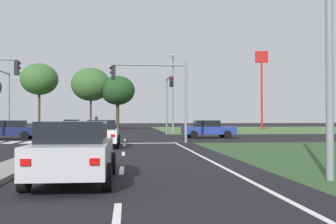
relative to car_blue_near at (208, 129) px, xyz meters
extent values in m
plane|color=black|center=(-10.36, 0.43, -0.75)|extent=(200.00, 200.00, 0.00)
cube|color=#476B38|center=(15.14, 24.93, -0.75)|extent=(35.00, 35.00, 0.01)
cube|color=gray|center=(-10.36, -18.57, -0.68)|extent=(1.20, 22.00, 0.14)
cube|color=gray|center=(-10.36, 25.43, -0.68)|extent=(1.20, 36.00, 0.14)
cube|color=silver|center=(-6.86, -26.32, -0.75)|extent=(0.14, 2.00, 0.01)
cube|color=silver|center=(-6.86, -20.32, -0.75)|extent=(0.14, 2.00, 0.01)
cube|color=silver|center=(-6.86, -14.32, -0.75)|extent=(0.14, 2.00, 0.01)
cube|color=silver|center=(-6.86, -8.32, -0.75)|extent=(0.14, 2.00, 0.01)
cube|color=silver|center=(-6.86, -2.32, -0.75)|extent=(0.14, 2.00, 0.01)
cube|color=silver|center=(-3.51, -17.57, -0.75)|extent=(0.14, 24.00, 0.01)
cube|color=silver|center=(-6.56, -6.57, -0.75)|extent=(6.40, 0.50, 0.01)
cube|color=silver|center=(-14.46, -4.77, -0.75)|extent=(0.70, 2.80, 0.01)
cube|color=silver|center=(-13.31, -4.77, -0.75)|extent=(0.70, 2.80, 0.01)
cube|color=silver|center=(-12.16, -4.77, -0.75)|extent=(0.70, 2.80, 0.01)
cube|color=navy|center=(0.04, 0.00, -0.12)|extent=(4.33, 1.81, 0.62)
cube|color=black|center=(-0.11, 0.00, 0.45)|extent=(1.99, 1.59, 0.52)
cube|color=red|center=(-2.15, 0.69, -0.06)|extent=(0.04, 0.20, 0.14)
cube|color=red|center=(-2.15, -0.69, -0.06)|extent=(0.04, 0.20, 0.14)
cylinder|color=black|center=(1.42, 0.91, -0.43)|extent=(0.64, 0.22, 0.64)
cylinder|color=black|center=(1.42, -0.91, -0.43)|extent=(0.64, 0.22, 0.64)
cylinder|color=black|center=(-1.35, 0.91, -0.43)|extent=(0.64, 0.22, 0.64)
cylinder|color=black|center=(-1.35, -0.91, -0.43)|extent=(0.64, 0.22, 0.64)
cube|color=silver|center=(-8.09, -9.76, -0.08)|extent=(1.74, 4.44, 0.70)
cube|color=black|center=(-8.09, -9.91, 0.52)|extent=(1.53, 2.04, 0.52)
cube|color=red|center=(-8.75, -12.00, -0.01)|extent=(0.20, 0.04, 0.14)
cube|color=red|center=(-7.43, -12.00, -0.01)|extent=(0.20, 0.04, 0.14)
cylinder|color=black|center=(-8.96, -8.34, -0.43)|extent=(0.22, 0.64, 0.64)
cylinder|color=black|center=(-7.22, -8.34, -0.43)|extent=(0.22, 0.64, 0.64)
cylinder|color=black|center=(-8.96, -11.18, -0.43)|extent=(0.22, 0.64, 0.64)
cylinder|color=black|center=(-7.22, -11.18, -0.43)|extent=(0.22, 0.64, 0.64)
cube|color=#B7B7BC|center=(-8.04, -22.53, -0.07)|extent=(1.81, 4.40, 0.72)
cube|color=black|center=(-8.04, -22.68, 0.55)|extent=(1.59, 2.02, 0.52)
cube|color=red|center=(-8.73, -24.75, 0.00)|extent=(0.20, 0.04, 0.14)
cube|color=red|center=(-7.36, -24.75, 0.00)|extent=(0.20, 0.04, 0.14)
cylinder|color=black|center=(-8.95, -21.12, -0.43)|extent=(0.22, 0.64, 0.64)
cylinder|color=black|center=(-7.14, -21.12, -0.43)|extent=(0.22, 0.64, 0.64)
cylinder|color=black|center=(-8.95, -23.94, -0.43)|extent=(0.22, 0.64, 0.64)
cylinder|color=black|center=(-7.14, -23.94, -0.43)|extent=(0.22, 0.64, 0.64)
cube|color=#161E47|center=(-15.86, -0.40, -0.12)|extent=(4.41, 1.82, 0.63)
cube|color=black|center=(-15.71, -0.40, 0.46)|extent=(2.03, 1.60, 0.52)
cube|color=red|center=(-13.63, -1.09, -0.05)|extent=(0.04, 0.20, 0.14)
cube|color=red|center=(-13.63, 0.30, -0.05)|extent=(0.04, 0.20, 0.14)
cylinder|color=black|center=(-14.44, -1.30, -0.43)|extent=(0.64, 0.22, 0.64)
cylinder|color=black|center=(-14.44, 0.51, -0.43)|extent=(0.64, 0.22, 0.64)
cube|color=slate|center=(-12.78, 12.63, -0.11)|extent=(1.75, 4.46, 0.65)
cube|color=black|center=(-12.78, 12.78, 0.48)|extent=(1.54, 2.05, 0.52)
cube|color=red|center=(-12.12, 14.88, -0.04)|extent=(0.20, 0.04, 0.14)
cube|color=red|center=(-13.45, 14.88, -0.04)|extent=(0.20, 0.04, 0.14)
cylinder|color=black|center=(-11.91, 11.21, -0.43)|extent=(0.22, 0.64, 0.64)
cylinder|color=black|center=(-13.66, 11.21, -0.43)|extent=(0.22, 0.64, 0.64)
cylinder|color=black|center=(-11.91, 14.06, -0.43)|extent=(0.22, 0.64, 0.64)
cylinder|color=black|center=(-13.66, 14.06, -0.43)|extent=(0.22, 0.64, 0.64)
cylinder|color=gray|center=(-2.76, -6.17, 1.97)|extent=(0.18, 0.18, 5.44)
cylinder|color=gray|center=(-5.17, -6.17, 4.44)|extent=(4.83, 0.12, 0.12)
cube|color=black|center=(-7.59, -6.17, 3.91)|extent=(0.26, 0.32, 0.95)
sphere|color=#360503|center=(-7.75, -6.17, 4.21)|extent=(0.20, 0.20, 0.20)
sphere|color=#3A2405|center=(-7.75, -6.17, 3.91)|extent=(0.20, 0.20, 0.20)
sphere|color=green|center=(-7.75, -6.17, 3.61)|extent=(0.20, 0.20, 0.20)
cylinder|color=gray|center=(-2.76, 7.03, 2.09)|extent=(0.18, 0.18, 5.68)
cylinder|color=gray|center=(-2.76, 4.87, 4.67)|extent=(0.12, 4.31, 0.12)
cube|color=black|center=(-2.76, 2.72, 4.15)|extent=(0.32, 0.26, 0.95)
sphere|color=red|center=(-2.76, 2.56, 4.45)|extent=(0.20, 0.20, 0.20)
sphere|color=#3A2405|center=(-2.76, 2.56, 4.15)|extent=(0.20, 0.20, 0.20)
sphere|color=black|center=(-2.76, 2.56, 3.85)|extent=(0.20, 0.20, 0.20)
cylinder|color=gray|center=(-17.96, 7.03, 2.30)|extent=(0.18, 0.18, 6.10)
cylinder|color=gray|center=(-17.96, 4.29, 5.10)|extent=(0.12, 5.49, 0.12)
cube|color=black|center=(-13.79, -6.17, 4.14)|extent=(0.26, 0.32, 0.95)
sphere|color=#360503|center=(-13.63, -6.17, 4.44)|extent=(0.20, 0.20, 0.20)
sphere|color=#3A2405|center=(-13.63, -6.17, 4.14)|extent=(0.20, 0.20, 0.20)
sphere|color=green|center=(-13.63, -6.17, 3.84)|extent=(0.20, 0.20, 0.20)
cylinder|color=gray|center=(-1.36, 13.87, 3.70)|extent=(0.20, 0.20, 8.91)
cylinder|color=gray|center=(-1.61, 12.98, 8.06)|extent=(0.59, 1.81, 0.10)
ellipsoid|color=#B2B2A8|center=(-1.86, 12.09, 7.96)|extent=(0.56, 0.28, 0.20)
cylinder|color=#232833|center=(-10.10, 12.57, -0.21)|extent=(0.16, 0.16, 0.80)
cylinder|color=#232833|center=(-10.10, 12.57, 0.61)|extent=(0.34, 0.34, 0.84)
sphere|color=tan|center=(-10.10, 12.57, 1.15)|extent=(0.24, 0.24, 0.24)
cylinder|color=red|center=(12.20, 22.37, 3.99)|extent=(0.28, 0.28, 9.49)
cube|color=red|center=(12.20, 22.37, 9.54)|extent=(1.80, 0.30, 1.60)
torus|color=yellow|center=(11.80, 22.54, 9.54)|extent=(0.96, 0.16, 0.96)
torus|color=yellow|center=(12.59, 22.54, 9.54)|extent=(0.96, 0.16, 0.96)
cylinder|color=#423323|center=(-19.70, 28.86, 2.22)|extent=(0.35, 0.35, 5.94)
ellipsoid|color=#38602D|center=(-19.70, 28.86, 6.71)|extent=(5.52, 5.52, 4.69)
cylinder|color=#423323|center=(-11.80, 25.07, 1.71)|extent=(0.29, 0.29, 4.92)
ellipsoid|color=#38602D|center=(-11.80, 25.07, 5.68)|extent=(5.52, 5.52, 4.69)
cylinder|color=#423323|center=(-8.01, 24.72, 1.37)|extent=(0.48, 0.48, 4.25)
ellipsoid|color=#1E421E|center=(-8.01, 24.72, 4.83)|extent=(4.86, 4.86, 4.13)
camera|label=1|loc=(-6.69, -33.20, 0.89)|focal=43.49mm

